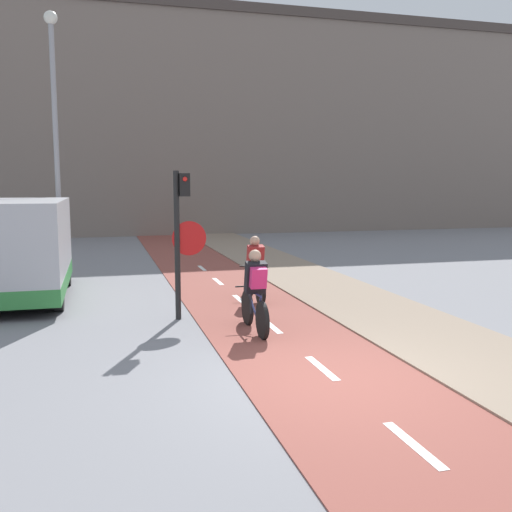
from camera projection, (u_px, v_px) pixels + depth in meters
The scene contains 9 objects.
ground_plane at pixel (336, 381), 7.71m from camera, with size 120.00×120.00×0.00m, color gray.
bike_lane at pixel (335, 380), 7.71m from camera, with size 2.58×60.00×0.02m.
sidewalk_strip at pixel (493, 364), 8.36m from camera, with size 2.40×60.00×0.05m.
building_row_background at pixel (155, 123), 30.49m from camera, with size 60.00×5.20×11.66m.
traffic_light_pole at pixel (181, 228), 11.00m from camera, with size 0.67×0.25×2.90m.
street_lamp_far at pixel (55, 119), 15.62m from camera, with size 0.36×0.36×7.24m.
cyclist_near at pixel (255, 293), 10.12m from camera, with size 0.46×1.69×1.49m.
cyclist_far at pixel (255, 272), 12.86m from camera, with size 0.46×1.64×1.48m.
van at pixel (22, 251), 13.02m from camera, with size 1.91×4.75×2.27m.
Camera 1 is at (-3.00, -6.89, 2.67)m, focal length 40.00 mm.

